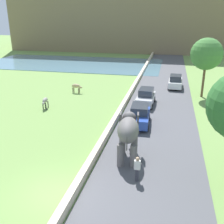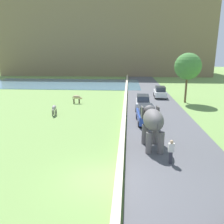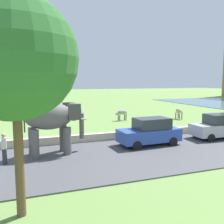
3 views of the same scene
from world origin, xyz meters
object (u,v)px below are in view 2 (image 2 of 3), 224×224
(cow_tan, at_px, (77,97))
(cow_grey, at_px, (54,108))
(car_white, at_px, (160,92))
(car_silver, at_px, (143,102))
(car_blue, at_px, (146,114))
(elephant, at_px, (152,121))
(person_beside_elephant, at_px, (171,151))

(cow_tan, bearing_deg, cow_grey, -100.31)
(car_white, bearing_deg, car_silver, -111.61)
(cow_tan, bearing_deg, car_blue, -43.68)
(car_silver, distance_m, car_white, 8.54)
(car_white, distance_m, car_blue, 13.99)
(elephant, distance_m, car_silver, 11.84)
(elephant, relative_size, car_blue, 0.87)
(cow_tan, distance_m, cow_grey, 6.47)
(cow_tan, xyz_separation_m, cow_grey, (-1.16, -6.37, 0.00))
(car_white, bearing_deg, car_blue, -103.02)
(person_beside_elephant, distance_m, car_blue, 8.68)
(person_beside_elephant, bearing_deg, car_silver, 93.73)
(person_beside_elephant, relative_size, car_blue, 0.40)
(car_blue, bearing_deg, person_beside_elephant, -83.80)
(person_beside_elephant, relative_size, cow_grey, 1.15)
(elephant, bearing_deg, cow_tan, 121.43)
(car_silver, relative_size, car_blue, 1.00)
(cow_tan, bearing_deg, car_silver, -17.89)
(car_white, height_order, cow_grey, car_white)
(car_blue, relative_size, cow_tan, 2.90)
(car_white, relative_size, cow_tan, 2.88)
(person_beside_elephant, bearing_deg, car_white, 84.32)
(person_beside_elephant, xyz_separation_m, car_silver, (-0.93, 14.32, 0.03))
(car_silver, distance_m, car_blue, 5.69)
(person_beside_elephant, distance_m, car_silver, 14.35)
(car_silver, bearing_deg, cow_tan, 162.11)
(cow_tan, bearing_deg, car_white, 22.51)
(car_silver, xyz_separation_m, cow_tan, (-9.00, 2.91, -0.06))
(car_blue, bearing_deg, car_silver, 89.95)
(cow_grey, bearing_deg, person_beside_elephant, -44.36)
(car_blue, relative_size, cow_grey, 2.87)
(car_white, xyz_separation_m, cow_grey, (-13.31, -11.40, -0.06))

